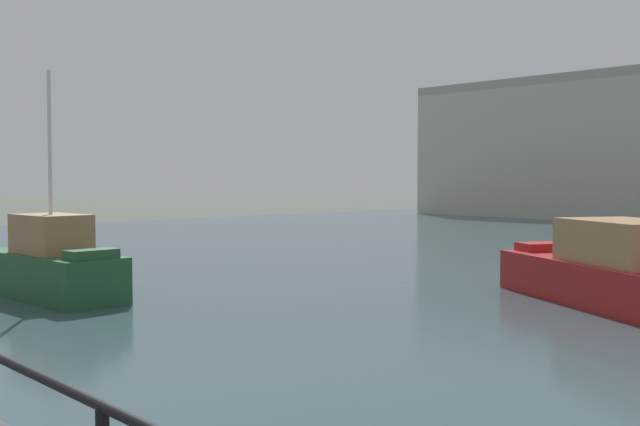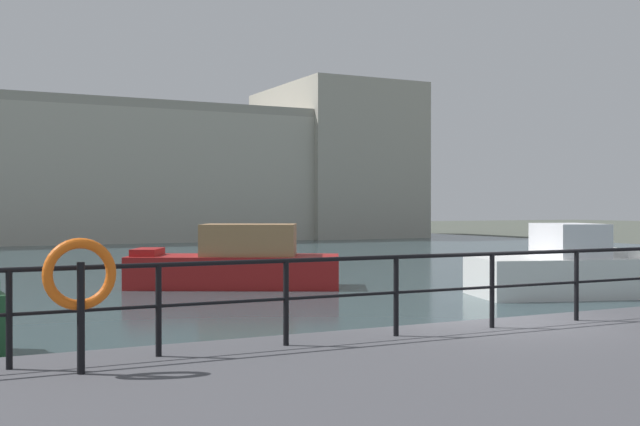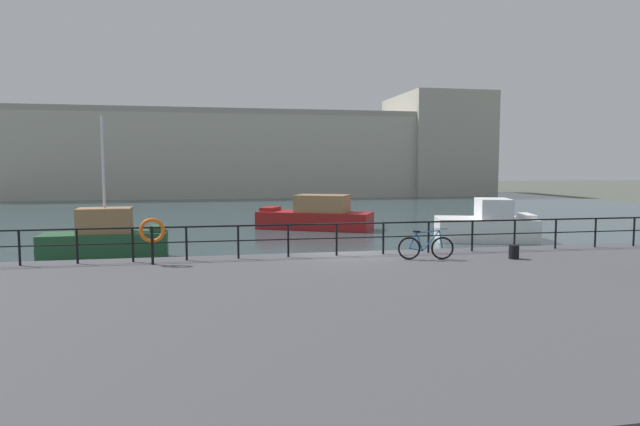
{
  "view_description": "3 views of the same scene",
  "coord_description": "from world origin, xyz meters",
  "views": [
    {
      "loc": [
        10.97,
        -2.51,
        3.28
      ],
      "look_at": [
        1.12,
        6.61,
        2.64
      ],
      "focal_mm": 42.97,
      "sensor_mm": 36.0,
      "label": 1
    },
    {
      "loc": [
        -7.73,
        -9.66,
        2.8
      ],
      "look_at": [
        0.07,
        5.9,
        2.66
      ],
      "focal_mm": 44.36,
      "sensor_mm": 36.0,
      "label": 2
    },
    {
      "loc": [
        -4.52,
        -18.27,
        4.02
      ],
      "look_at": [
        -0.05,
        4.58,
        2.03
      ],
      "focal_mm": 30.95,
      "sensor_mm": 36.0,
      "label": 3
    }
  ],
  "objects": [
    {
      "name": "water_basin",
      "position": [
        0.0,
        30.2,
        0.01
      ],
      "size": [
        80.0,
        60.0,
        0.01
      ],
      "primitive_type": "cube",
      "color": "#33474C",
      "rests_on": "ground_plane"
    },
    {
      "name": "quay_promenade",
      "position": [
        0.0,
        -6.5,
        0.54
      ],
      "size": [
        56.0,
        13.0,
        1.08
      ],
      "primitive_type": "cube",
      "color": "#47474C",
      "rests_on": "ground_plane"
    },
    {
      "name": "life_ring_stand",
      "position": [
        -6.3,
        -1.28,
        2.06
      ],
      "size": [
        0.75,
        0.16,
        1.4
      ],
      "color": "black",
      "rests_on": "quay_promenade"
    },
    {
      "name": "moored_cabin_cruiser",
      "position": [
        -8.97,
        6.11,
        0.88
      ],
      "size": [
        5.18,
        2.09,
        6.11
      ],
      "rotation": [
        0.0,
        0.0,
        0.05
      ],
      "color": "#23512D",
      "rests_on": "water_basin"
    },
    {
      "name": "moored_harbor_tender",
      "position": [
        1.94,
        16.03,
        0.87
      ],
      "size": [
        7.52,
        5.5,
        2.19
      ],
      "rotation": [
        0.0,
        0.0,
        2.66
      ],
      "color": "maroon",
      "rests_on": "water_basin"
    },
    {
      "name": "quay_railing",
      "position": [
        0.27,
        -0.75,
        1.82
      ],
      "size": [
        24.1,
        0.07,
        1.08
      ],
      "color": "black",
      "rests_on": "quay_promenade"
    },
    {
      "name": "moored_red_daysailer",
      "position": [
        10.02,
        9.01,
        0.84
      ],
      "size": [
        5.71,
        4.14,
        2.27
      ],
      "rotation": [
        0.0,
        0.0,
        -0.29
      ],
      "color": "white",
      "rests_on": "water_basin"
    },
    {
      "name": "harbor_building",
      "position": [
        5.52,
        56.76,
        5.55
      ],
      "size": [
        65.53,
        15.56,
        13.96
      ],
      "color": "#B2AD9E",
      "rests_on": "ground_plane"
    },
    {
      "name": "mooring_bollard",
      "position": [
        4.85,
        -2.46,
        1.3
      ],
      "size": [
        0.32,
        0.32,
        0.44
      ],
      "primitive_type": "cylinder",
      "color": "black",
      "rests_on": "quay_promenade"
    },
    {
      "name": "ground_plane",
      "position": [
        0.0,
        0.0,
        0.0
      ],
      "size": [
        240.0,
        240.0,
        0.0
      ],
      "primitive_type": "plane",
      "color": "#4C5147"
    },
    {
      "name": "parked_bicycle",
      "position": [
        2.05,
        -2.05,
        1.47
      ],
      "size": [
        1.76,
        0.35,
        0.98
      ],
      "rotation": [
        0.0,
        0.0,
        -0.16
      ],
      "color": "black",
      "rests_on": "quay_promenade"
    }
  ]
}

